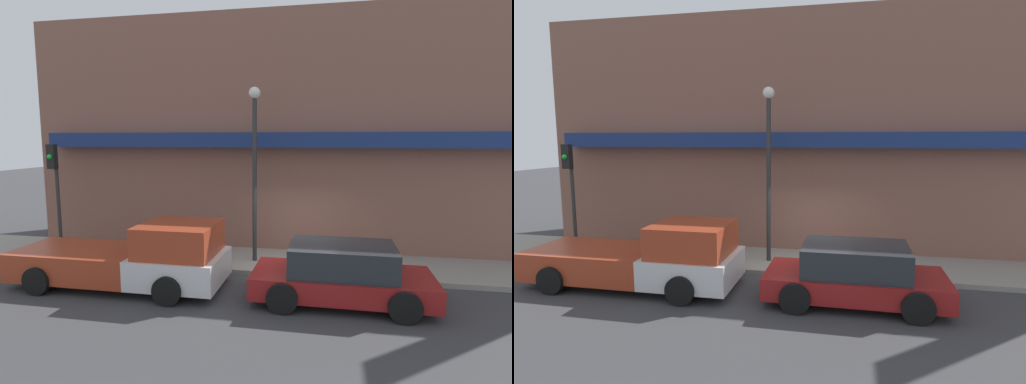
% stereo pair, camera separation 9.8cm
% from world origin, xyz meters
% --- Properties ---
extents(ground_plane, '(80.00, 80.00, 0.00)m').
position_xyz_m(ground_plane, '(0.00, 0.00, 0.00)').
color(ground_plane, '#38383A').
extents(sidewalk, '(36.00, 2.48, 0.15)m').
position_xyz_m(sidewalk, '(0.00, 1.24, 0.07)').
color(sidewalk, gray).
rests_on(sidewalk, ground).
extents(building, '(19.80, 3.80, 9.99)m').
position_xyz_m(building, '(0.02, 3.96, 4.13)').
color(building, brown).
rests_on(building, ground).
extents(pickup_truck, '(5.73, 2.22, 1.80)m').
position_xyz_m(pickup_truck, '(-4.16, -1.43, 0.79)').
color(pickup_truck, silver).
rests_on(pickup_truck, ground).
extents(parked_car, '(4.32, 2.08, 1.44)m').
position_xyz_m(parked_car, '(1.30, -1.43, 0.71)').
color(parked_car, maroon).
rests_on(parked_car, ground).
extents(fire_hydrant, '(0.19, 0.19, 0.60)m').
position_xyz_m(fire_hydrant, '(1.10, 0.73, 0.45)').
color(fire_hydrant, yellow).
rests_on(fire_hydrant, sidewalk).
extents(street_lamp, '(0.36, 0.36, 5.39)m').
position_xyz_m(street_lamp, '(-1.34, 1.03, 3.53)').
color(street_lamp, '#2D2D2D').
rests_on(street_lamp, sidewalk).
extents(traffic_light, '(0.28, 0.42, 3.65)m').
position_xyz_m(traffic_light, '(-8.02, 0.66, 2.66)').
color(traffic_light, '#2D2D2D').
rests_on(traffic_light, sidewalk).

